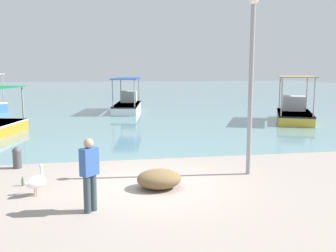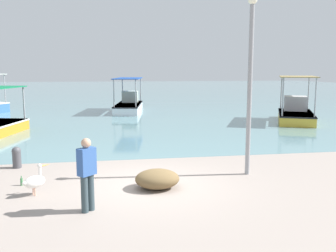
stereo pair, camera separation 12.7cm
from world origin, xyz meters
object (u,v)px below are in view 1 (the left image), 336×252
at_px(fishing_boat_near_left, 294,111).
at_px(mooring_bollard, 17,157).
at_px(pelican, 36,181).
at_px(glass_bottle, 23,182).
at_px(fishing_boat_far_right, 127,104).
at_px(lamp_post, 251,76).
at_px(net_pile, 159,179).
at_px(fisherman_standing, 90,173).

height_order(fishing_boat_near_left, mooring_bollard, fishing_boat_near_left).
xyz_separation_m(fishing_boat_near_left, pelican, (-13.44, -11.79, -0.24)).
height_order(mooring_bollard, glass_bottle, mooring_bollard).
bearing_deg(fishing_boat_far_right, fishing_boat_near_left, -36.44).
height_order(fishing_boat_near_left, fishing_boat_far_right, fishing_boat_near_left).
relative_size(lamp_post, net_pile, 4.42).
xyz_separation_m(pelican, mooring_bollard, (-1.08, 2.93, -0.00)).
bearing_deg(lamp_post, fisherman_standing, -153.70).
distance_m(mooring_bollard, glass_bottle, 2.10).
bearing_deg(fisherman_standing, net_pile, 38.11).
height_order(fishing_boat_far_right, glass_bottle, fishing_boat_far_right).
bearing_deg(lamp_post, glass_bottle, -179.46).
bearing_deg(glass_bottle, lamp_post, 0.54).
relative_size(fishing_boat_near_left, fishing_boat_far_right, 0.88).
xyz_separation_m(net_pile, glass_bottle, (-3.69, 0.86, -0.15)).
height_order(lamp_post, fisherman_standing, lamp_post).
height_order(lamp_post, mooring_bollard, lamp_post).
height_order(fishing_boat_near_left, glass_bottle, fishing_boat_near_left).
bearing_deg(net_pile, fishing_boat_far_right, 88.80).
relative_size(mooring_bollard, fisherman_standing, 0.42).
xyz_separation_m(fishing_boat_near_left, glass_bottle, (-13.96, -10.87, -0.51)).
bearing_deg(fisherman_standing, glass_bottle, 130.25).
xyz_separation_m(fishing_boat_near_left, net_pile, (-10.27, -11.74, -0.35)).
bearing_deg(fisherman_standing, fishing_boat_near_left, 47.46).
distance_m(lamp_post, mooring_bollard, 7.88).
xyz_separation_m(mooring_bollard, net_pile, (4.25, -2.87, -0.11)).
height_order(fishing_boat_near_left, lamp_post, lamp_post).
relative_size(fishing_boat_near_left, fisherman_standing, 3.12).
relative_size(pelican, fisherman_standing, 0.47).
bearing_deg(fishing_boat_far_right, net_pile, -91.20).
height_order(fishing_boat_far_right, fisherman_standing, fishing_boat_far_right).
distance_m(pelican, net_pile, 3.17).
xyz_separation_m(pelican, lamp_post, (6.09, 0.98, 2.64)).
bearing_deg(pelican, glass_bottle, 119.78).
bearing_deg(net_pile, lamp_post, 17.61).
xyz_separation_m(fishing_boat_near_left, lamp_post, (-7.35, -10.81, 2.40)).
xyz_separation_m(pelican, glass_bottle, (-0.53, 0.92, -0.27)).
bearing_deg(fishing_boat_far_right, mooring_bollard, -106.05).
distance_m(fishing_boat_near_left, fisherman_standing, 17.82).
bearing_deg(mooring_bollard, net_pile, -34.04).
bearing_deg(lamp_post, fishing_boat_far_right, 97.94).
relative_size(fishing_boat_far_right, pelican, 7.45).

